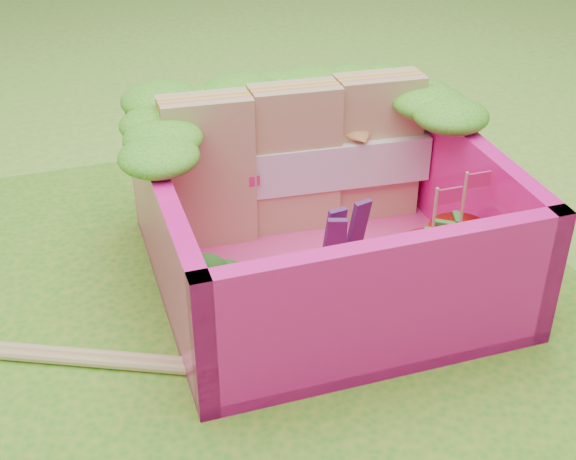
{
  "coord_description": "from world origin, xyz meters",
  "views": [
    {
      "loc": [
        -0.67,
        -2.49,
        1.94
      ],
      "look_at": [
        0.14,
        0.02,
        0.28
      ],
      "focal_mm": 50.0,
      "sensor_mm": 36.0,
      "label": 1
    }
  ],
  "objects_px": {
    "broccoli": "(219,289)",
    "strawberry_right": "(457,252)",
    "bento_box": "(322,219)",
    "strawberry_left": "(428,270)",
    "sandwich_stack": "(296,159)"
  },
  "relations": [
    {
      "from": "sandwich_stack",
      "to": "strawberry_left",
      "type": "distance_m",
      "value": 0.76
    },
    {
      "from": "strawberry_right",
      "to": "strawberry_left",
      "type": "bearing_deg",
      "value": -155.46
    },
    {
      "from": "bento_box",
      "to": "strawberry_right",
      "type": "relative_size",
      "value": 2.72
    },
    {
      "from": "sandwich_stack",
      "to": "broccoli",
      "type": "relative_size",
      "value": 3.66
    },
    {
      "from": "bento_box",
      "to": "sandwich_stack",
      "type": "xyz_separation_m",
      "value": [
        0.01,
        0.35,
        0.09
      ]
    },
    {
      "from": "bento_box",
      "to": "strawberry_right",
      "type": "distance_m",
      "value": 0.54
    },
    {
      "from": "strawberry_left",
      "to": "bento_box",
      "type": "bearing_deg",
      "value": 134.24
    },
    {
      "from": "broccoli",
      "to": "strawberry_left",
      "type": "relative_size",
      "value": 0.67
    },
    {
      "from": "bento_box",
      "to": "strawberry_left",
      "type": "bearing_deg",
      "value": -45.76
    },
    {
      "from": "broccoli",
      "to": "strawberry_right",
      "type": "relative_size",
      "value": 0.67
    },
    {
      "from": "broccoli",
      "to": "strawberry_left",
      "type": "xyz_separation_m",
      "value": [
        0.8,
        -0.04,
        -0.06
      ]
    },
    {
      "from": "bento_box",
      "to": "broccoli",
      "type": "distance_m",
      "value": 0.56
    },
    {
      "from": "bento_box",
      "to": "broccoli",
      "type": "bearing_deg",
      "value": -150.48
    },
    {
      "from": "sandwich_stack",
      "to": "strawberry_right",
      "type": "xyz_separation_m",
      "value": [
        0.46,
        -0.6,
        -0.19
      ]
    },
    {
      "from": "bento_box",
      "to": "strawberry_left",
      "type": "relative_size",
      "value": 2.72
    }
  ]
}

